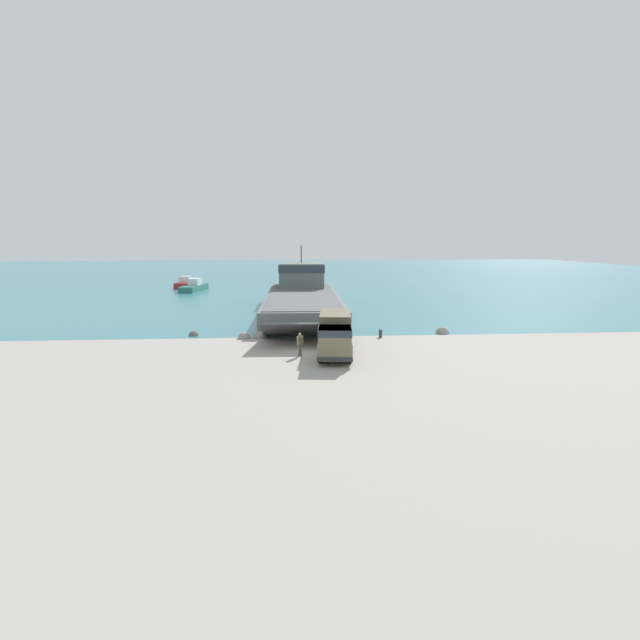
# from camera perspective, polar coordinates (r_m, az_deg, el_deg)

# --- Properties ---
(ground_plane) EXTENTS (240.00, 240.00, 0.00)m
(ground_plane) POSITION_cam_1_polar(r_m,az_deg,el_deg) (38.34, -0.83, -3.74)
(ground_plane) COLOR #9E998E
(water_surface) EXTENTS (240.00, 180.00, 0.01)m
(water_surface) POSITION_cam_1_polar(r_m,az_deg,el_deg) (134.05, -3.42, 5.39)
(water_surface) COLOR teal
(water_surface) RESTS_ON ground_plane
(landing_craft) EXTENTS (9.42, 36.42, 7.85)m
(landing_craft) POSITION_cam_1_polar(r_m,az_deg,el_deg) (62.49, -2.07, 3.00)
(landing_craft) COLOR #56605B
(landing_craft) RESTS_ON ground_plane
(military_truck) EXTENTS (3.24, 7.87, 3.05)m
(military_truck) POSITION_cam_1_polar(r_m,az_deg,el_deg) (37.22, 1.73, -1.62)
(military_truck) COLOR #6B664C
(military_truck) RESTS_ON ground_plane
(soldier_on_ramp) EXTENTS (0.49, 0.47, 1.74)m
(soldier_on_ramp) POSITION_cam_1_polar(r_m,az_deg,el_deg) (37.02, -2.32, -2.62)
(soldier_on_ramp) COLOR #6B664C
(soldier_on_ramp) RESTS_ON ground_plane
(moored_boat_a) EXTENTS (3.73, 9.26, 2.06)m
(moored_boat_a) POSITION_cam_1_polar(r_m,az_deg,el_deg) (88.73, -14.17, 3.72)
(moored_boat_a) COLOR #2D7060
(moored_boat_a) RESTS_ON ground_plane
(moored_boat_b) EXTENTS (3.25, 6.88, 2.13)m
(moored_boat_b) POSITION_cam_1_polar(r_m,az_deg,el_deg) (94.76, -15.07, 4.02)
(moored_boat_b) COLOR #B22323
(moored_boat_b) RESTS_ON ground_plane
(mooring_bollard) EXTENTS (0.34, 0.34, 0.75)m
(mooring_bollard) POSITION_cam_1_polar(r_m,az_deg,el_deg) (44.49, 6.92, -1.48)
(mooring_bollard) COLOR #333338
(mooring_bollard) RESTS_ON ground_plane
(shoreline_rock_a) EXTENTS (0.89, 0.89, 0.89)m
(shoreline_rock_a) POSITION_cam_1_polar(r_m,az_deg,el_deg) (46.60, -14.23, -1.73)
(shoreline_rock_a) COLOR #66605B
(shoreline_rock_a) RESTS_ON ground_plane
(shoreline_rock_b) EXTENTS (1.24, 1.24, 1.24)m
(shoreline_rock_b) POSITION_cam_1_polar(r_m,az_deg,el_deg) (44.31, -6.83, -2.06)
(shoreline_rock_b) COLOR gray
(shoreline_rock_b) RESTS_ON ground_plane
(shoreline_rock_c) EXTENTS (1.23, 1.23, 1.23)m
(shoreline_rock_c) POSITION_cam_1_polar(r_m,az_deg,el_deg) (47.60, 13.80, -1.49)
(shoreline_rock_c) COLOR gray
(shoreline_rock_c) RESTS_ON ground_plane
(shoreline_rock_d) EXTENTS (1.11, 1.11, 1.11)m
(shoreline_rock_d) POSITION_cam_1_polar(r_m,az_deg,el_deg) (44.39, -8.67, -2.08)
(shoreline_rock_d) COLOR gray
(shoreline_rock_d) RESTS_ON ground_plane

